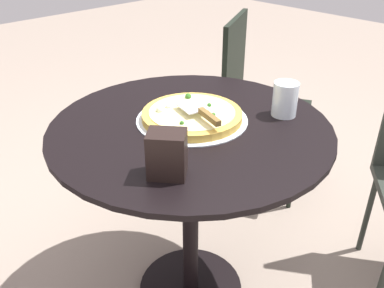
# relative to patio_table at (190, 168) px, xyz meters

# --- Properties ---
(ground_plane) EXTENTS (10.00, 10.00, 0.00)m
(ground_plane) POSITION_rel_patio_table_xyz_m (0.00, 0.00, -0.59)
(ground_plane) COLOR gray
(patio_table) EXTENTS (0.91, 0.91, 0.76)m
(patio_table) POSITION_rel_patio_table_xyz_m (0.00, 0.00, 0.00)
(patio_table) COLOR black
(patio_table) RESTS_ON ground
(pizza_on_tray) EXTENTS (0.37, 0.37, 0.05)m
(pizza_on_tray) POSITION_rel_patio_table_xyz_m (0.03, 0.02, 0.18)
(pizza_on_tray) COLOR silver
(pizza_on_tray) RESTS_ON patio_table
(pizza_server) EXTENTS (0.10, 0.22, 0.02)m
(pizza_server) POSITION_rel_patio_table_xyz_m (0.01, -0.04, 0.22)
(pizza_server) COLOR silver
(pizza_server) RESTS_ON pizza_on_tray
(drinking_cup) EXTENTS (0.08, 0.08, 0.11)m
(drinking_cup) POSITION_rel_patio_table_xyz_m (0.28, -0.16, 0.22)
(drinking_cup) COLOR white
(drinking_cup) RESTS_ON patio_table
(napkin_dispenser) EXTENTS (0.12, 0.12, 0.12)m
(napkin_dispenser) POSITION_rel_patio_table_xyz_m (-0.24, -0.17, 0.23)
(napkin_dispenser) COLOR black
(napkin_dispenser) RESTS_ON patio_table
(patio_chair_near) EXTENTS (0.55, 0.55, 0.91)m
(patio_chair_near) POSITION_rel_patio_table_xyz_m (0.77, 0.34, -0.07)
(patio_chair_near) COLOR black
(patio_chair_near) RESTS_ON ground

